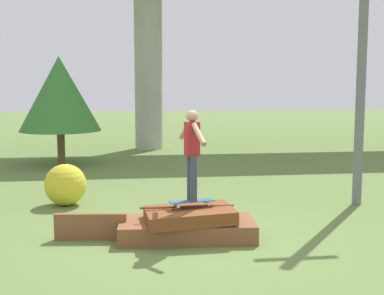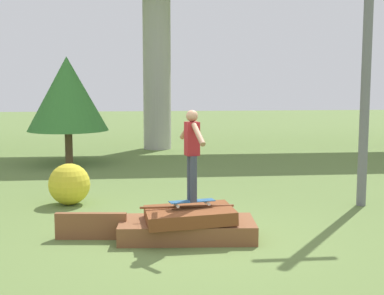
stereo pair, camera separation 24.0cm
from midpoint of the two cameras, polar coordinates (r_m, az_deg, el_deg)
name	(u,v)px [view 1 (the left image)]	position (r m, az deg, el deg)	size (l,w,h in m)	color
ground_plane	(187,238)	(9.37, -1.28, -9.67)	(80.00, 80.00, 0.00)	olive
scrap_pile	(188,225)	(9.28, -1.21, -8.29)	(2.39, 1.24, 0.58)	brown
scrap_plank_loose	(91,227)	(9.41, -11.50, -8.29)	(1.23, 0.25, 0.46)	brown
skateboard	(192,202)	(9.18, -0.75, -5.79)	(0.81, 0.35, 0.09)	#23517F
skater	(192,149)	(9.02, -0.76, -0.14)	(0.33, 1.20, 1.55)	#383D4C
utility_pole	(362,56)	(12.09, 17.14, 9.31)	(1.30, 0.20, 6.23)	slate
tree_behind_left	(60,94)	(17.79, -14.32, 5.56)	(2.62, 2.62, 3.50)	brown
bush_yellow_flowering	(65,185)	(12.03, -13.91, -3.88)	(0.91, 0.91, 0.91)	gold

